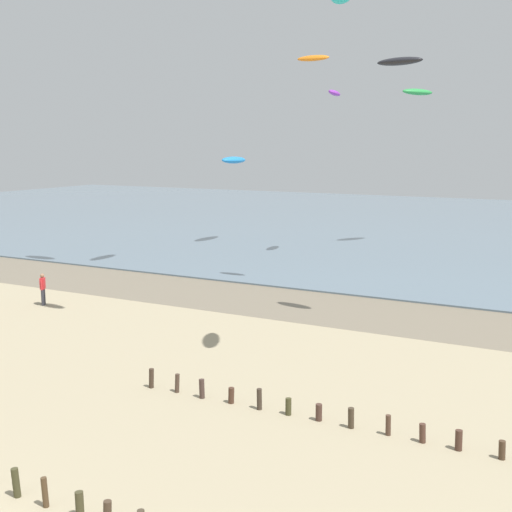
{
  "coord_description": "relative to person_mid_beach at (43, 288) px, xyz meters",
  "views": [
    {
      "loc": [
        12.47,
        -7.45,
        8.49
      ],
      "look_at": [
        2.28,
        12.17,
        4.69
      ],
      "focal_mm": 46.12,
      "sensor_mm": 36.0,
      "label": 1
    }
  ],
  "objects": [
    {
      "name": "kite_aloft_7",
      "position": [
        -1.68,
        23.69,
        6.18
      ],
      "size": [
        1.22,
        3.54,
        0.69
      ],
      "primitive_type": "ellipsoid",
      "rotation": [
        -0.12,
        0.0,
        4.7
      ],
      "color": "#2384D1"
    },
    {
      "name": "wet_sand_strip",
      "position": [
        13.21,
        6.27,
        -0.91
      ],
      "size": [
        120.0,
        6.59,
        0.01
      ],
      "primitive_type": "cube",
      "color": "#7A6D59",
      "rests_on": "ground"
    },
    {
      "name": "person_mid_beach",
      "position": [
        0.0,
        0.0,
        0.0
      ],
      "size": [
        0.37,
        0.51,
        1.71
      ],
      "color": "#383842",
      "rests_on": "ground"
    },
    {
      "name": "kite_aloft_10",
      "position": [
        12.28,
        28.92,
        11.61
      ],
      "size": [
        2.55,
        3.25,
        0.66
      ],
      "primitive_type": "ellipsoid",
      "rotation": [
        0.16,
        0.0,
        1.03
      ],
      "color": "green"
    },
    {
      "name": "groyne_mid",
      "position": [
        19.22,
        -7.03,
        -0.62
      ],
      "size": [
        13.88,
        0.32,
        0.7
      ],
      "color": "#3E2F24",
      "rests_on": "ground"
    },
    {
      "name": "kite_aloft_3",
      "position": [
        8.14,
        21.18,
        11.18
      ],
      "size": [
        1.16,
        2.44,
        0.62
      ],
      "primitive_type": "ellipsoid",
      "rotation": [
        -0.36,
        0.0,
        4.86
      ],
      "color": "purple"
    },
    {
      "name": "sea",
      "position": [
        13.21,
        44.56,
        -0.87
      ],
      "size": [
        160.0,
        70.0,
        0.1
      ],
      "primitive_type": "cube",
      "color": "slate",
      "rests_on": "ground"
    },
    {
      "name": "kite_aloft_5",
      "position": [
        10.98,
        10.31,
        12.26
      ],
      "size": [
        1.94,
        0.72,
        0.49
      ],
      "primitive_type": "ellipsoid",
      "rotation": [
        -0.33,
        0.0,
        3.12
      ],
      "color": "orange"
    },
    {
      "name": "kite_aloft_8",
      "position": [
        17.39,
        4.92,
        11.17
      ],
      "size": [
        2.32,
        1.18,
        0.42
      ],
      "primitive_type": "ellipsoid",
      "rotation": [
        -0.09,
        0.0,
        2.93
      ],
      "color": "black"
    }
  ]
}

